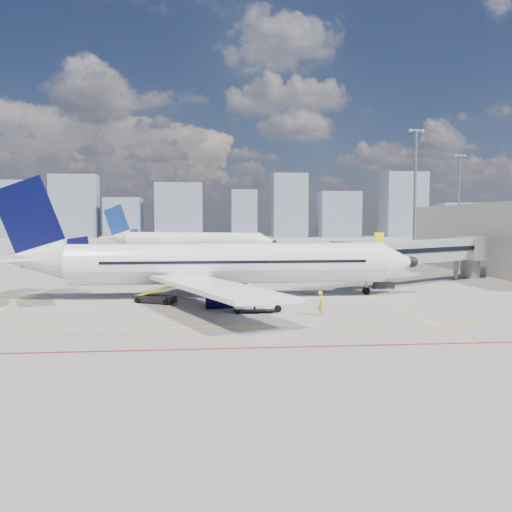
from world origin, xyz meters
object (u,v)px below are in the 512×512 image
Objects in this scene: baggage_tug at (263,302)px; ramp_worker at (321,303)px; cargo_dolly at (254,300)px; main_aircraft at (211,265)px; belt_loader at (157,297)px; second_aircraft at (185,242)px.

baggage_tug is 1.37× the size of ramp_worker.
cargo_dolly is 5.50m from ramp_worker.
main_aircraft is 9.56m from cargo_dolly.
baggage_tug is 0.51× the size of belt_loader.
second_aircraft is at bearing 115.43° from belt_loader.
second_aircraft reaches higher than baggage_tug.
baggage_tug is 0.88m from cargo_dolly.
main_aircraft is at bearing -63.88° from second_aircraft.
ramp_worker reaches higher than baggage_tug.
ramp_worker is at bearing -2.53° from belt_loader.
main_aircraft is 6.53m from belt_loader.
cargo_dolly is (-0.83, -0.22, 0.20)m from baggage_tug.
belt_loader is at bearing -146.95° from main_aircraft.
cargo_dolly is 9.97m from belt_loader.
main_aircraft is 56.10m from second_aircraft.
second_aircraft is at bearing 17.16° from ramp_worker.
belt_loader is 15.37m from ramp_worker.
main_aircraft is at bearing 44.94° from ramp_worker.
cargo_dolly is at bearing -68.88° from main_aircraft.
belt_loader is (-8.42, 5.33, -0.45)m from cargo_dolly.
cargo_dolly is at bearing 76.48° from ramp_worker.
second_aircraft is at bearing 94.91° from main_aircraft.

